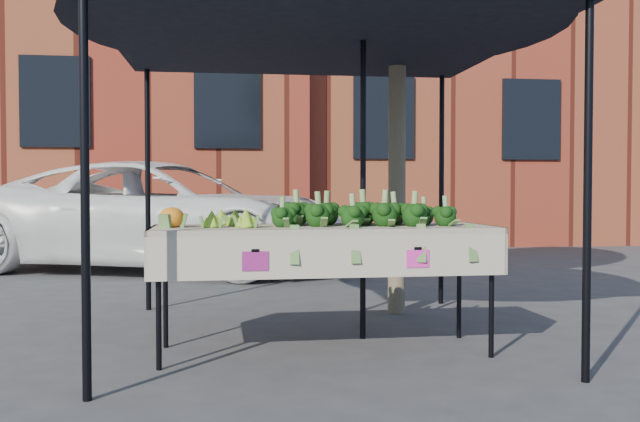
{
  "coord_description": "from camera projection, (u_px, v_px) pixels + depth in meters",
  "views": [
    {
      "loc": [
        -0.45,
        -4.78,
        1.16
      ],
      "look_at": [
        0.2,
        0.29,
        1.0
      ],
      "focal_mm": 39.09,
      "sensor_mm": 36.0,
      "label": 1
    }
  ],
  "objects": [
    {
      "name": "ground",
      "position": [
        297.0,
        356.0,
        4.83
      ],
      "size": [
        90.0,
        90.0,
        0.0
      ],
      "primitive_type": "plane",
      "color": "#313134"
    },
    {
      "name": "table",
      "position": [
        324.0,
        289.0,
        4.93
      ],
      "size": [
        2.42,
        0.85,
        0.9
      ],
      "color": "#B8AD95",
      "rests_on": "ground"
    },
    {
      "name": "canopy",
      "position": [
        317.0,
        162.0,
        5.39
      ],
      "size": [
        3.16,
        3.16,
        2.74
      ],
      "primitive_type": null,
      "color": "black",
      "rests_on": "ground"
    },
    {
      "name": "broccoli_heap",
      "position": [
        361.0,
        210.0,
        4.98
      ],
      "size": [
        1.34,
        0.54,
        0.22
      ],
      "primitive_type": "ellipsoid",
      "color": "black",
      "rests_on": "table"
    },
    {
      "name": "romanesco_cluster",
      "position": [
        229.0,
        214.0,
        4.87
      ],
      "size": [
        0.4,
        0.54,
        0.17
      ],
      "primitive_type": "ellipsoid",
      "color": "#A7C131",
      "rests_on": "table"
    },
    {
      "name": "cauliflower_pair",
      "position": [
        172.0,
        216.0,
        4.73
      ],
      "size": [
        0.17,
        0.17,
        0.15
      ],
      "primitive_type": "ellipsoid",
      "color": "orange",
      "rests_on": "table"
    },
    {
      "name": "vehicle",
      "position": [
        163.0,
        74.0,
        9.97
      ],
      "size": [
        2.4,
        2.98,
        5.62
      ],
      "primitive_type": "imported",
      "rotation": [
        0.0,
        0.0,
        1.2
      ],
      "color": "white",
      "rests_on": "ground"
    },
    {
      "name": "street_tree",
      "position": [
        397.0,
        63.0,
        6.44
      ],
      "size": [
        2.36,
        2.36,
        4.66
      ],
      "primitive_type": null,
      "color": "#1E4C14",
      "rests_on": "ground"
    },
    {
      "name": "building_left",
      "position": [
        30.0,
        44.0,
        15.95
      ],
      "size": [
        12.0,
        8.0,
        9.0
      ],
      "primitive_type": "cube",
      "color": "maroon",
      "rests_on": "ground"
    },
    {
      "name": "building_right",
      "position": [
        520.0,
        70.0,
        17.99
      ],
      "size": [
        12.0,
        8.0,
        8.5
      ],
      "primitive_type": "cube",
      "color": "maroon",
      "rests_on": "ground"
    }
  ]
}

